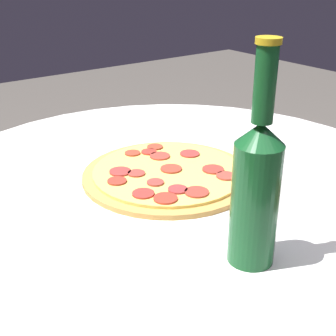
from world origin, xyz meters
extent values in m
cylinder|color=white|center=(0.00, 0.00, 0.37)|extent=(0.08, 0.08, 0.70)
cylinder|color=white|center=(0.00, 0.00, 0.73)|extent=(1.02, 1.02, 0.02)
cylinder|color=#C68E47|center=(0.01, 0.01, 0.75)|extent=(0.34, 0.34, 0.01)
cylinder|color=#EACC60|center=(0.01, 0.01, 0.76)|extent=(0.30, 0.30, 0.01)
cylinder|color=#A93932|center=(0.03, 0.07, 0.76)|extent=(0.03, 0.03, 0.00)
cylinder|color=#AF3331|center=(0.06, 0.09, 0.76)|extent=(0.04, 0.04, 0.00)
cylinder|color=#A73E32|center=(-0.08, -0.06, 0.76)|extent=(0.04, 0.04, 0.00)
cylinder|color=#A93B29|center=(0.12, -0.04, 0.76)|extent=(0.03, 0.03, 0.00)
cylinder|color=#A33327|center=(0.03, 0.11, 0.76)|extent=(0.04, 0.04, 0.00)
cylinder|color=#A3362C|center=(-0.10, 0.02, 0.76)|extent=(0.04, 0.04, 0.00)
cylinder|color=#A5332B|center=(-0.04, -0.06, 0.76)|extent=(0.04, 0.04, 0.00)
cylinder|color=#B53B30|center=(0.08, -0.02, 0.76)|extent=(0.04, 0.04, 0.00)
cylinder|color=#AA3233|center=(-0.07, 0.04, 0.76)|extent=(0.04, 0.04, 0.00)
cylinder|color=#A7332F|center=(0.05, -0.08, 0.76)|extent=(0.04, 0.04, 0.00)
cylinder|color=#A8302A|center=(-0.05, 0.10, 0.76)|extent=(0.04, 0.04, 0.00)
cylinder|color=#A33A33|center=(-0.02, 0.06, 0.76)|extent=(0.03, 0.03, 0.00)
cylinder|color=#AE392A|center=(0.01, 0.00, 0.76)|extent=(0.04, 0.04, 0.00)
cylinder|color=#A93B29|center=(0.12, 0.02, 0.76)|extent=(0.03, 0.03, 0.00)
cylinder|color=#B33028|center=(0.11, -0.01, 0.76)|extent=(0.03, 0.03, 0.00)
cylinder|color=#B53326|center=(-0.08, 0.08, 0.76)|extent=(0.04, 0.04, 0.00)
cylinder|color=#144C23|center=(-0.28, 0.08, 0.83)|extent=(0.07, 0.07, 0.18)
cone|color=#144C23|center=(-0.28, 0.08, 0.94)|extent=(0.07, 0.07, 0.03)
cylinder|color=#144C23|center=(-0.28, 0.08, 1.00)|extent=(0.03, 0.03, 0.10)
cylinder|color=gold|center=(-0.28, 0.08, 1.06)|extent=(0.03, 0.03, 0.01)
camera|label=1|loc=(-0.66, 0.51, 1.15)|focal=50.00mm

